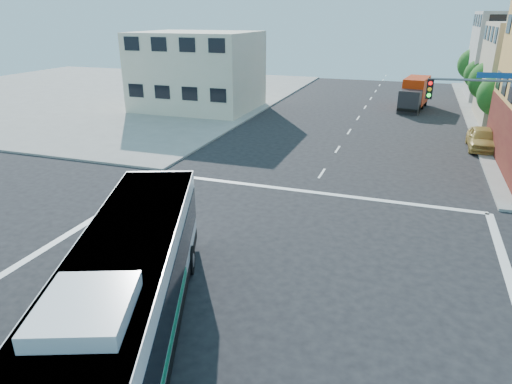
% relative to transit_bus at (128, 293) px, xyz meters
% --- Properties ---
extents(ground, '(120.00, 120.00, 0.00)m').
position_rel_transit_bus_xyz_m(ground, '(2.22, 5.24, -1.91)').
color(ground, black).
rests_on(ground, ground).
extents(sidewalk_nw, '(50.00, 50.00, 0.15)m').
position_rel_transit_bus_xyz_m(sidewalk_nw, '(-32.78, 40.24, -1.84)').
color(sidewalk_nw, gray).
rests_on(sidewalk_nw, ground).
extents(building_west, '(12.06, 10.06, 8.00)m').
position_rel_transit_bus_xyz_m(building_west, '(-14.80, 35.23, 2.09)').
color(building_west, beige).
rests_on(building_west, ground).
extents(signal_mast_ne, '(7.91, 1.13, 8.07)m').
position_rel_transit_bus_xyz_m(signal_mast_ne, '(11.30, 15.86, 3.07)').
color(signal_mast_ne, slate).
rests_on(signal_mast_ne, ground).
extents(street_tree_a, '(3.60, 3.60, 5.53)m').
position_rel_transit_bus_xyz_m(street_tree_a, '(14.12, 33.17, 1.68)').
color(street_tree_a, '#3C2815').
rests_on(street_tree_a, ground).
extents(street_tree_b, '(3.80, 3.80, 5.79)m').
position_rel_transit_bus_xyz_m(street_tree_b, '(14.12, 41.17, 1.84)').
color(street_tree_b, '#3C2815').
rests_on(street_tree_b, ground).
extents(street_tree_c, '(3.40, 3.40, 5.29)m').
position_rel_transit_bus_xyz_m(street_tree_c, '(14.12, 49.17, 1.55)').
color(street_tree_c, '#3C2815').
rests_on(street_tree_c, ground).
extents(street_tree_d, '(4.00, 4.00, 6.03)m').
position_rel_transit_bus_xyz_m(street_tree_d, '(14.12, 57.17, 1.97)').
color(street_tree_d, '#3C2815').
rests_on(street_tree_d, ground).
extents(transit_bus, '(7.39, 13.34, 3.91)m').
position_rel_transit_bus_xyz_m(transit_bus, '(0.00, 0.00, 0.00)').
color(transit_bus, black).
rests_on(transit_bus, ground).
extents(box_truck, '(3.08, 7.50, 3.28)m').
position_rel_transit_bus_xyz_m(box_truck, '(7.22, 42.90, -0.32)').
color(box_truck, '#222327').
rests_on(box_truck, ground).
extents(parked_car, '(1.98, 4.88, 1.66)m').
position_rel_transit_bus_xyz_m(parked_car, '(12.54, 27.98, -1.08)').
color(parked_car, gold).
rests_on(parked_car, ground).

